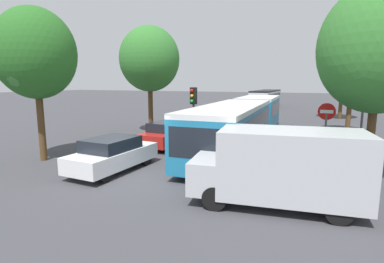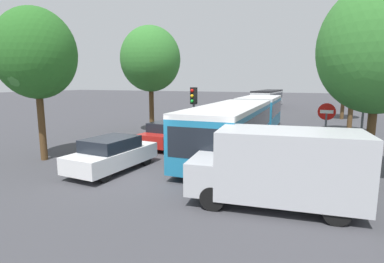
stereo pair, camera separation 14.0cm
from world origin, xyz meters
TOP-DOWN VIEW (x-y plane):
  - ground_plane at (0.00, 0.00)m, footprint 200.00×200.00m
  - articulated_bus at (1.90, 8.49)m, footprint 3.49×17.37m
  - city_bus_rear at (-1.64, 35.57)m, footprint 2.64×11.54m
  - queued_car_white at (-1.67, 0.34)m, footprint 1.91×4.16m
  - queued_car_red at (-1.84, 5.59)m, footprint 1.92×4.19m
  - queued_car_tan at (-1.42, 10.53)m, footprint 2.07×4.50m
  - queued_car_navy at (-1.41, 16.17)m, footprint 1.99×4.33m
  - queued_car_graphite at (-1.82, 21.90)m, footprint 2.07×4.51m
  - white_van at (5.23, -0.54)m, footprint 5.22×2.63m
  - traffic_light at (-0.21, 5.37)m, footprint 0.37×0.39m
  - no_entry_sign at (6.37, 4.16)m, footprint 0.70×0.08m
  - direction_sign_post at (7.85, 5.82)m, footprint 0.18×1.40m
  - tree_left_near at (-5.81, 0.33)m, footprint 3.59×3.59m
  - tree_left_mid at (-5.44, 9.58)m, footprint 4.30×4.30m
  - tree_right_near at (7.87, 3.48)m, footprint 4.27×4.27m
  - tree_right_mid at (7.91, 14.53)m, footprint 3.37×3.37m
  - tree_right_far at (7.79, 24.04)m, footprint 4.08×4.08m

SIDE VIEW (x-z plane):
  - ground_plane at x=0.00m, z-range 0.00..0.00m
  - queued_car_white at x=-1.67m, z-range 0.01..1.43m
  - queued_car_red at x=-1.84m, z-range 0.01..1.44m
  - queued_car_navy at x=-1.41m, z-range 0.01..1.49m
  - queued_car_tan at x=-1.42m, z-range 0.01..1.55m
  - queued_car_graphite at x=-1.82m, z-range 0.01..1.55m
  - white_van at x=5.23m, z-range 0.09..2.40m
  - city_bus_rear at x=-1.64m, z-range 0.19..2.67m
  - articulated_bus at x=1.90m, z-range 0.20..2.76m
  - no_entry_sign at x=6.37m, z-range 0.47..3.29m
  - traffic_light at x=-0.21m, z-range 0.80..4.20m
  - direction_sign_post at x=7.85m, z-range 0.75..4.35m
  - tree_right_mid at x=7.91m, z-range 1.45..7.72m
  - tree_right_near at x=7.87m, z-range 1.13..8.41m
  - tree_left_near at x=-5.81m, z-range 1.34..8.33m
  - tree_right_far at x=7.79m, z-range 1.20..8.70m
  - tree_left_mid at x=-5.44m, z-range 1.36..9.01m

